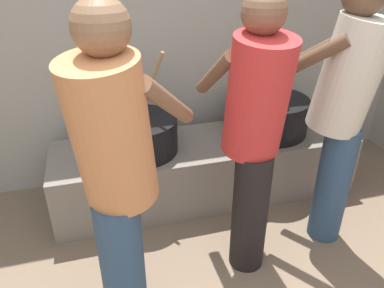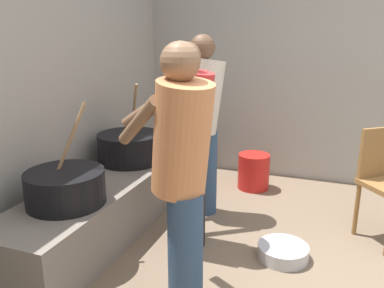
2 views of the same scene
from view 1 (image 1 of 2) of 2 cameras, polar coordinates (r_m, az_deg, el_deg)
block_enclosure_rear at (r=2.81m, az=-11.08°, el=16.59°), size 5.04×0.20×2.27m
hearth_ledge at (r=2.76m, az=2.20°, el=-3.66°), size 2.18×0.60×0.44m
cooking_pot_main at (r=2.50m, az=-8.41°, el=1.40°), size 0.54×0.54×0.69m
cooking_pot_secondary at (r=2.80m, az=11.69°, el=4.46°), size 0.58×0.58×0.71m
cook_in_cream_shirt at (r=2.21m, az=22.33°, el=5.53°), size 0.68×0.70×1.58m
cook_in_orange_shirt at (r=1.51m, az=-11.64°, el=-4.19°), size 0.64×0.71×1.54m
cook_in_red_shirt at (r=1.88m, az=9.64°, el=2.37°), size 0.35×0.65×1.53m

